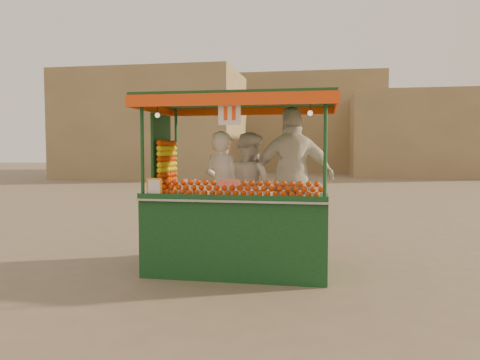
% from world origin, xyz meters
% --- Properties ---
extents(ground, '(90.00, 90.00, 0.00)m').
position_xyz_m(ground, '(0.00, 0.00, 0.00)').
color(ground, brown).
rests_on(ground, ground).
extents(building_left, '(10.00, 6.00, 6.00)m').
position_xyz_m(building_left, '(-9.00, 20.00, 3.00)').
color(building_left, '#9B8358').
rests_on(building_left, ground).
extents(building_right, '(9.00, 6.00, 5.00)m').
position_xyz_m(building_right, '(7.00, 24.00, 2.50)').
color(building_right, '#9B8358').
rests_on(building_right, ground).
extents(building_center, '(14.00, 7.00, 7.00)m').
position_xyz_m(building_center, '(-2.00, 30.00, 3.50)').
color(building_center, '#9B8358').
rests_on(building_center, ground).
extents(juice_cart, '(2.56, 1.66, 2.33)m').
position_xyz_m(juice_cart, '(-0.32, 0.09, 0.76)').
color(juice_cart, '#103D17').
rests_on(juice_cart, ground).
extents(vendor_left, '(0.69, 0.59, 1.61)m').
position_xyz_m(vendor_left, '(-0.55, 0.41, 1.08)').
color(vendor_left, white).
rests_on(vendor_left, ground).
extents(vendor_middle, '(0.98, 0.92, 1.60)m').
position_xyz_m(vendor_middle, '(-0.18, 0.46, 1.07)').
color(vendor_middle, silver).
rests_on(vendor_middle, ground).
extents(vendor_right, '(1.22, 0.72, 1.95)m').
position_xyz_m(vendor_right, '(0.45, 0.43, 1.24)').
color(vendor_right, silver).
rests_on(vendor_right, ground).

